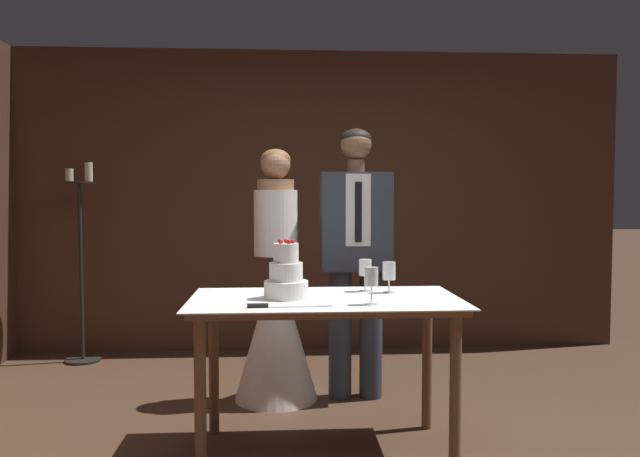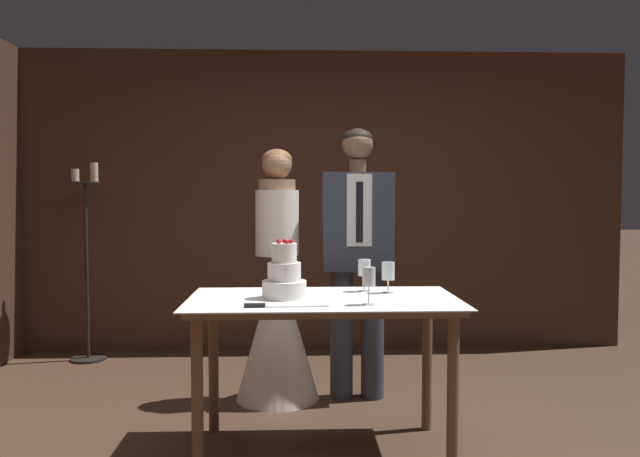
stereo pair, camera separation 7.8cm
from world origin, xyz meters
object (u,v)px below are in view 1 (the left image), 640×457
at_px(tiered_cake, 286,277).
at_px(wine_glass_near, 389,272).
at_px(cake_knife, 273,306).
at_px(wine_glass_middle, 372,278).
at_px(groom, 356,248).
at_px(bride, 276,309).
at_px(candle_stand, 82,272).
at_px(cake_table, 325,317).
at_px(wine_glass_far, 365,269).

bearing_deg(tiered_cake, wine_glass_near, 14.06).
height_order(cake_knife, wine_glass_middle, wine_glass_middle).
distance_m(cake_knife, groom, 1.24).
distance_m(bride, groom, 0.65).
height_order(tiered_cake, candle_stand, candle_stand).
height_order(cake_table, cake_knife, cake_knife).
bearing_deg(bride, cake_table, -73.13).
height_order(wine_glass_middle, candle_stand, candle_stand).
xyz_separation_m(wine_glass_middle, wine_glass_far, (0.02, 0.41, -0.01)).
bearing_deg(cake_table, groom, 73.12).
height_order(tiered_cake, bride, bride).
xyz_separation_m(bride, candle_stand, (-1.55, 1.01, 0.13)).
bearing_deg(groom, wine_glass_middle, -92.73).
relative_size(cake_table, wine_glass_middle, 7.62).
bearing_deg(bride, wine_glass_middle, -66.14).
distance_m(cake_knife, bride, 1.13).
relative_size(wine_glass_far, candle_stand, 0.11).
relative_size(cake_knife, wine_glass_near, 2.38).
distance_m(wine_glass_far, bride, 0.88).
xyz_separation_m(tiered_cake, cake_knife, (-0.06, -0.26, -0.10)).
xyz_separation_m(cake_knife, groom, (0.52, 1.11, 0.18)).
relative_size(tiered_cake, wine_glass_middle, 1.67).
relative_size(wine_glass_near, groom, 0.10).
relative_size(wine_glass_middle, groom, 0.10).
height_order(tiered_cake, wine_glass_far, tiered_cake).
bearing_deg(tiered_cake, candle_stand, 130.88).
distance_m(cake_table, groom, 0.94).
bearing_deg(cake_knife, groom, 62.15).
bearing_deg(bride, candle_stand, 146.86).
bearing_deg(bride, cake_knife, -90.23).
xyz_separation_m(cake_knife, wine_glass_middle, (0.47, 0.05, 0.12)).
bearing_deg(cake_knife, cake_table, 41.38).
xyz_separation_m(wine_glass_near, wine_glass_middle, (-0.15, -0.35, 0.02)).
bearing_deg(cake_knife, wine_glass_near, 30.41).
bearing_deg(wine_glass_near, groom, 97.70).
distance_m(cake_table, tiered_cake, 0.29).
distance_m(wine_glass_near, wine_glass_middle, 0.38).
bearing_deg(wine_glass_near, wine_glass_far, 154.17).
distance_m(tiered_cake, wine_glass_near, 0.57).
bearing_deg(cake_knife, wine_glass_far, 40.22).
bearing_deg(candle_stand, wine_glass_far, -39.11).
xyz_separation_m(wine_glass_near, candle_stand, (-2.17, 1.72, -0.20)).
distance_m(cake_table, bride, 0.90).
height_order(wine_glass_near, wine_glass_far, wine_glass_far).
bearing_deg(groom, tiered_cake, -118.48).
distance_m(wine_glass_middle, bride, 1.21).
xyz_separation_m(cake_table, wine_glass_near, (0.36, 0.15, 0.21)).
xyz_separation_m(tiered_cake, candle_stand, (-1.61, 1.86, -0.19)).
bearing_deg(wine_glass_far, cake_knife, -137.18).
distance_m(wine_glass_middle, candle_stand, 2.91).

